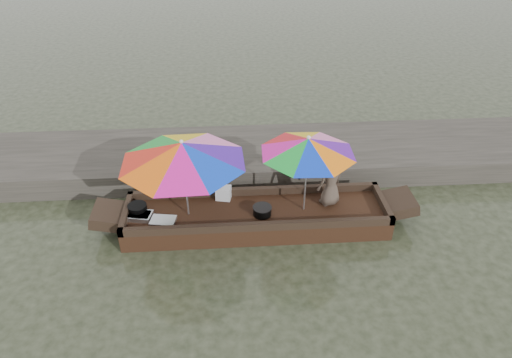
{
  "coord_description": "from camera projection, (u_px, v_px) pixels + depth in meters",
  "views": [
    {
      "loc": [
        -0.48,
        -6.8,
        5.51
      ],
      "look_at": [
        0.0,
        0.1,
        1.0
      ],
      "focal_mm": 32.0,
      "sensor_mm": 36.0,
      "label": 1
    }
  ],
  "objects": [
    {
      "name": "tray_crayfish",
      "position": [
        140.0,
        216.0,
        8.33
      ],
      "size": [
        0.5,
        0.39,
        0.09
      ],
      "primitive_type": "cube",
      "rotation": [
        0.0,
        0.0,
        -0.19
      ],
      "color": "silver",
      "rests_on": "boat_hull"
    },
    {
      "name": "dock",
      "position": [
        250.0,
        156.0,
        10.42
      ],
      "size": [
        22.0,
        2.2,
        0.5
      ],
      "primitive_type": "cube",
      "color": "#2D2B26",
      "rests_on": "ground"
    },
    {
      "name": "vendor",
      "position": [
        331.0,
        180.0,
        8.46
      ],
      "size": [
        0.62,
        0.55,
        1.06
      ],
      "primitive_type": "imported",
      "rotation": [
        0.0,
        0.0,
        3.66
      ],
      "color": "#483C32",
      "rests_on": "boat_hull"
    },
    {
      "name": "supply_bag",
      "position": [
        224.0,
        193.0,
        8.8
      ],
      "size": [
        0.32,
        0.27,
        0.26
      ],
      "primitive_type": "cube",
      "rotation": [
        0.0,
        0.0,
        -0.21
      ],
      "color": "silver",
      "rests_on": "boat_hull"
    },
    {
      "name": "water",
      "position": [
        256.0,
        226.0,
        8.72
      ],
      "size": [
        80.0,
        80.0,
        0.0
      ],
      "primitive_type": "plane",
      "color": "black",
      "rests_on": "ground"
    },
    {
      "name": "umbrella_stern",
      "position": [
        306.0,
        174.0,
        8.15
      ],
      "size": [
        2.2,
        2.2,
        1.55
      ],
      "primitive_type": null,
      "rotation": [
        0.0,
        0.0,
        0.35
      ],
      "color": "pink",
      "rests_on": "boat_hull"
    },
    {
      "name": "cooking_pot",
      "position": [
        138.0,
        209.0,
        8.42
      ],
      "size": [
        0.35,
        0.35,
        0.18
      ],
      "primitive_type": "cylinder",
      "color": "black",
      "rests_on": "boat_hull"
    },
    {
      "name": "charcoal_grill",
      "position": [
        262.0,
        211.0,
        8.39
      ],
      "size": [
        0.33,
        0.33,
        0.16
      ],
      "primitive_type": "cylinder",
      "color": "black",
      "rests_on": "boat_hull"
    },
    {
      "name": "umbrella_bow",
      "position": [
        185.0,
        179.0,
        8.03
      ],
      "size": [
        2.9,
        2.9,
        1.55
      ],
      "primitive_type": null,
      "rotation": [
        0.0,
        0.0,
        -0.36
      ],
      "color": "#4114A5",
      "rests_on": "boat_hull"
    },
    {
      "name": "tray_scallop",
      "position": [
        163.0,
        221.0,
        8.23
      ],
      "size": [
        0.49,
        0.38,
        0.06
      ],
      "primitive_type": "cube",
      "rotation": [
        0.0,
        0.0,
        -0.16
      ],
      "color": "silver",
      "rests_on": "boat_hull"
    },
    {
      "name": "boat_hull",
      "position": [
        256.0,
        218.0,
        8.62
      ],
      "size": [
        4.89,
        1.2,
        0.35
      ],
      "primitive_type": "cube",
      "color": "black",
      "rests_on": "water"
    }
  ]
}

